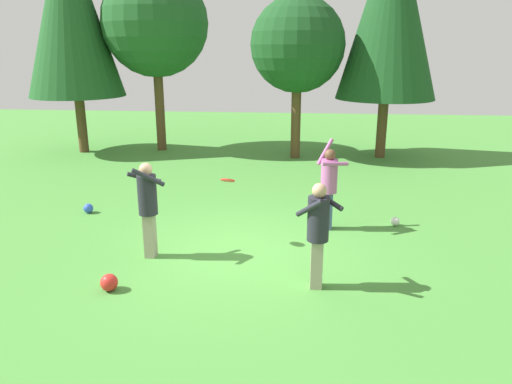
% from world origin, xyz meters
% --- Properties ---
extents(ground_plane, '(40.00, 40.00, 0.00)m').
position_xyz_m(ground_plane, '(0.00, 0.00, 0.00)').
color(ground_plane, '#478C38').
extents(person_thrower, '(0.66, 0.65, 1.90)m').
position_xyz_m(person_thrower, '(1.77, 1.39, 1.03)').
color(person_thrower, '#38476B').
rests_on(person_thrower, ground_plane).
extents(person_catcher, '(0.74, 0.70, 1.77)m').
position_xyz_m(person_catcher, '(-1.52, -0.35, 1.06)').
color(person_catcher, gray).
rests_on(person_catcher, ground_plane).
extents(person_bystander, '(0.74, 0.74, 1.73)m').
position_xyz_m(person_bystander, '(1.47, -1.26, 1.03)').
color(person_bystander, gray).
rests_on(person_bystander, ground_plane).
extents(frisbee, '(0.30, 0.29, 0.13)m').
position_xyz_m(frisbee, '(-0.18, 0.37, 1.29)').
color(frisbee, red).
extents(ball_white, '(0.19, 0.19, 0.19)m').
position_xyz_m(ball_white, '(3.24, 1.71, 0.10)').
color(ball_white, white).
rests_on(ball_white, ground_plane).
extents(ball_blue, '(0.22, 0.22, 0.22)m').
position_xyz_m(ball_blue, '(-3.69, 1.89, 0.11)').
color(ball_blue, blue).
rests_on(ball_blue, ground_plane).
extents(ball_red, '(0.28, 0.28, 0.28)m').
position_xyz_m(ball_red, '(-1.78, -1.69, 0.14)').
color(ball_red, red).
rests_on(ball_red, ground_plane).
extents(tree_right, '(3.29, 3.29, 7.85)m').
position_xyz_m(tree_right, '(3.91, 8.62, 4.91)').
color(tree_right, brown).
rests_on(tree_right, ground_plane).
extents(tree_far_left, '(3.29, 3.29, 7.85)m').
position_xyz_m(tree_far_left, '(-6.74, 8.48, 4.91)').
color(tree_far_left, brown).
rests_on(tree_far_left, ground_plane).
extents(tree_left, '(3.71, 3.71, 6.34)m').
position_xyz_m(tree_left, '(-4.01, 9.12, 4.46)').
color(tree_left, brown).
rests_on(tree_left, ground_plane).
extents(tree_center, '(3.11, 3.11, 5.32)m').
position_xyz_m(tree_center, '(0.97, 8.28, 3.74)').
color(tree_center, brown).
rests_on(tree_center, ground_plane).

